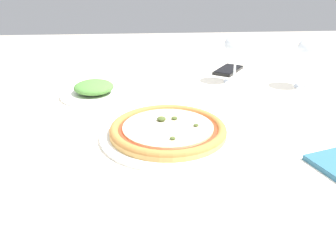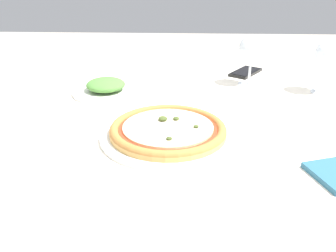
% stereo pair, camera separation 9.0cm
% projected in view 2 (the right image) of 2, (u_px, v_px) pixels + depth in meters
% --- Properties ---
extents(dining_table, '(1.26, 1.17, 0.73)m').
position_uv_depth(dining_table, '(185.00, 144.00, 1.04)').
color(dining_table, '#997047').
rests_on(dining_table, ground_plane).
extents(pizza_plate, '(0.33, 0.33, 0.04)m').
position_uv_depth(pizza_plate, '(168.00, 131.00, 0.90)').
color(pizza_plate, white).
rests_on(pizza_plate, dining_table).
extents(fork, '(0.04, 0.17, 0.00)m').
position_uv_depth(fork, '(35.00, 140.00, 0.89)').
color(fork, silver).
rests_on(fork, dining_table).
extents(wine_glass_far_left, '(0.08, 0.08, 0.17)m').
position_uv_depth(wine_glass_far_left, '(252.00, 50.00, 1.22)').
color(wine_glass_far_left, silver).
rests_on(wine_glass_far_left, dining_table).
extents(wine_glass_far_right, '(0.09, 0.09, 0.17)m').
position_uv_depth(wine_glass_far_right, '(329.00, 56.00, 1.15)').
color(wine_glass_far_right, silver).
rests_on(wine_glass_far_right, dining_table).
extents(cell_phone, '(0.14, 0.16, 0.01)m').
position_uv_depth(cell_phone, '(246.00, 72.00, 1.39)').
color(cell_phone, black).
rests_on(cell_phone, dining_table).
extents(side_plate, '(0.21, 0.21, 0.05)m').
position_uv_depth(side_plate, '(106.00, 88.00, 1.19)').
color(side_plate, white).
rests_on(side_plate, dining_table).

